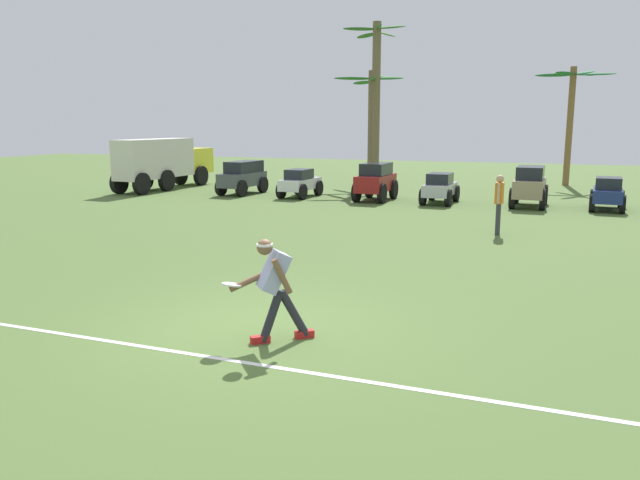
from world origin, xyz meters
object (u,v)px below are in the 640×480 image
Objects in this scene: parked_car_slot_d at (440,188)px; palm_tree_right_of_centre at (571,111)px; parked_car_slot_b at (300,183)px; palm_tree_far_left at (372,120)px; teammate_near_sideline at (499,199)px; parked_car_slot_c at (376,181)px; palm_tree_left_of_centre at (376,96)px; box_truck at (163,161)px; parked_car_slot_e at (530,185)px; parked_car_slot_f at (608,193)px; frisbee_thrower at (275,284)px; frisbee_in_flight at (232,285)px; parked_car_slot_a at (243,176)px.

parked_car_slot_d is 10.17m from palm_tree_right_of_centre.
palm_tree_far_left is (1.17, 6.15, 2.45)m from parked_car_slot_b.
teammate_near_sideline is 0.30× the size of palm_tree_far_left.
parked_car_slot_c is 0.32× the size of palm_tree_left_of_centre.
box_truck is 0.80× the size of palm_tree_left_of_centre.
palm_tree_left_of_centre is (1.38, 6.08, 3.56)m from parked_car_slot_b.
teammate_near_sideline is at bearing -95.28° from parked_car_slot_e.
parked_car_slot_f is 0.43× the size of palm_tree_far_left.
frisbee_thrower reaches higher than parked_car_slot_c.
palm_tree_far_left reaches higher than parked_car_slot_c.
parked_car_slot_e reaches higher than parked_car_slot_d.
teammate_near_sideline is at bearing -24.38° from box_truck.
parked_car_slot_f is at bearing 63.47° from teammate_near_sideline.
parked_car_slot_b is at bearing 179.25° from parked_car_slot_d.
parked_car_slot_f is 17.85m from box_truck.
parked_car_slot_c is (3.08, 0.01, 0.18)m from parked_car_slot_b.
frisbee_thrower is 0.90× the size of teammate_near_sideline.
parked_car_slot_b is 8.58m from parked_car_slot_e.
parked_car_slot_f is at bearing 0.59° from parked_car_slot_e.
frisbee_in_flight is at bearing -79.12° from palm_tree_far_left.
palm_tree_far_left is at bearing 124.86° from parked_car_slot_d.
palm_tree_far_left is 1.14m from palm_tree_left_of_centre.
palm_tree_far_left is at bearing 79.20° from parked_car_slot_b.
frisbee_in_flight is at bearing -105.40° from teammate_near_sideline.
teammate_near_sideline reaches higher than parked_car_slot_d.
frisbee_in_flight is 0.15× the size of parked_car_slot_c.
frisbee_thrower is at bearing -88.56° from parked_car_slot_d.
parked_car_slot_e is 0.40× the size of box_truck.
frisbee_in_flight is 16.77m from parked_car_slot_f.
frisbee_thrower is 22.22m from palm_tree_far_left.
palm_tree_left_of_centre is at bearing 123.88° from parked_car_slot_d.
parked_car_slot_b is at bearing -179.35° from parked_car_slot_f.
teammate_near_sideline is 6.45m from parked_car_slot_d.
parked_car_slot_f is (3.06, 6.13, -0.38)m from teammate_near_sideline.
frisbee_thrower is 24.55m from palm_tree_right_of_centre.
parked_car_slot_a is at bearing -146.05° from palm_tree_right_of_centre.
parked_car_slot_b and parked_car_slot_d have the same top height.
parked_car_slot_b reaches higher than frisbee_in_flight.
parked_car_slot_a is 13.68m from parked_car_slot_f.
palm_tree_right_of_centre is (8.77, 2.48, 0.40)m from palm_tree_far_left.
box_truck is at bearing 126.57° from frisbee_in_flight.
parked_car_slot_f is 9.04m from palm_tree_right_of_centre.
palm_tree_far_left reaches higher than frisbee_thrower.
teammate_near_sideline is 0.26× the size of box_truck.
teammate_near_sideline is 12.29m from parked_car_slot_a.
box_truck is 18.61m from palm_tree_right_of_centre.
parked_car_slot_d is 12.30m from box_truck.
teammate_near_sideline reaches higher than parked_car_slot_b.
frisbee_in_flight is 0.16× the size of parked_car_slot_d.
parked_car_slot_c reaches higher than frisbee_in_flight.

